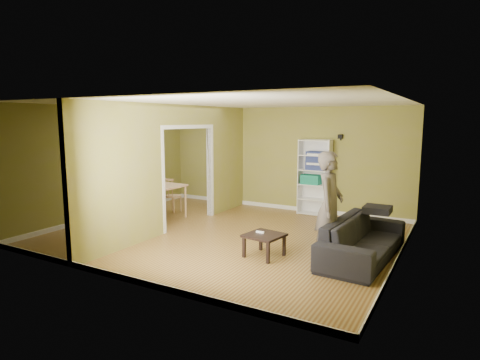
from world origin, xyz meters
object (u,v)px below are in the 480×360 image
object	(u,v)px
bookshelf	(315,177)
dining_table	(156,188)
sofa	(363,233)
person	(330,196)
coffee_table	(264,237)
chair_left	(130,195)
chair_far	(173,195)
chair_near	(139,203)

from	to	relation	value
bookshelf	dining_table	distance (m)	3.82
bookshelf	dining_table	xyz separation A→B (m)	(-3.14, -2.17, -0.20)
sofa	person	size ratio (longest dim) A/B	1.10
coffee_table	bookshelf	bearing A→B (deg)	94.75
person	dining_table	bearing A→B (deg)	77.77
bookshelf	coffee_table	size ratio (longest dim) A/B	3.13
bookshelf	sofa	bearing A→B (deg)	-56.98
chair_left	chair_far	bearing A→B (deg)	108.71
person	dining_table	world-z (taller)	person
bookshelf	chair_near	size ratio (longest dim) A/B	2.01
coffee_table	chair_near	xyz separation A→B (m)	(-3.44, 0.68, 0.12)
bookshelf	chair_far	world-z (taller)	bookshelf
dining_table	chair_left	distance (m)	0.84
dining_table	chair_far	xyz separation A→B (m)	(-0.00, 0.63, -0.28)
chair_far	coffee_table	bearing A→B (deg)	152.89
dining_table	chair_left	xyz separation A→B (m)	(-0.81, -0.02, -0.24)
dining_table	bookshelf	bearing A→B (deg)	34.60
chair_left	chair_far	world-z (taller)	chair_left
sofa	bookshelf	size ratio (longest dim) A/B	1.26
person	chair_far	world-z (taller)	person
sofa	chair_near	bearing A→B (deg)	94.19
chair_near	chair_far	distance (m)	1.19
chair_near	chair_far	xyz separation A→B (m)	(0.01, 1.19, -0.02)
sofa	chair_near	world-z (taller)	chair_near
sofa	person	xyz separation A→B (m)	(-0.51, -0.25, 0.61)
chair_near	chair_far	size ratio (longest dim) A/B	1.04
bookshelf	chair_far	size ratio (longest dim) A/B	2.09
sofa	chair_far	xyz separation A→B (m)	(-4.90, 1.15, -0.00)
chair_left	chair_near	bearing A→B (deg)	35.62
coffee_table	chair_far	world-z (taller)	chair_far
dining_table	coffee_table	bearing A→B (deg)	-19.90
coffee_table	dining_table	bearing A→B (deg)	160.10
bookshelf	chair_left	xyz separation A→B (m)	(-3.95, -2.19, -0.44)
chair_far	chair_left	bearing A→B (deg)	40.45
dining_table	chair_left	world-z (taller)	chair_left
dining_table	chair_left	bearing A→B (deg)	-178.49
sofa	coffee_table	world-z (taller)	sofa
coffee_table	chair_near	distance (m)	3.50
person	chair_near	size ratio (longest dim) A/B	2.31
dining_table	chair_far	size ratio (longest dim) A/B	1.45
coffee_table	dining_table	size ratio (longest dim) A/B	0.46
person	chair_left	world-z (taller)	person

